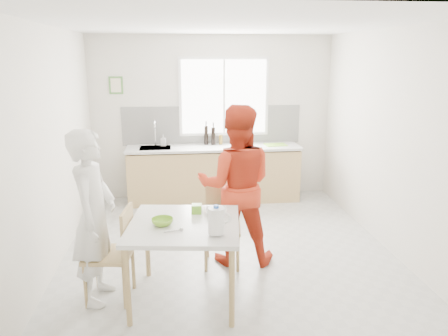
# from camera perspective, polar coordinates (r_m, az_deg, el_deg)

# --- Properties ---
(ground) EXTENTS (4.50, 4.50, 0.00)m
(ground) POSITION_cam_1_polar(r_m,az_deg,el_deg) (5.60, 0.47, -10.51)
(ground) COLOR #B7B7B2
(ground) RESTS_ON ground
(room_shell) EXTENTS (4.50, 4.50, 4.50)m
(room_shell) POSITION_cam_1_polar(r_m,az_deg,el_deg) (5.13, 0.51, 6.39)
(room_shell) COLOR silver
(room_shell) RESTS_ON ground
(window) EXTENTS (1.50, 0.06, 1.30)m
(window) POSITION_cam_1_polar(r_m,az_deg,el_deg) (7.34, -0.00, 9.29)
(window) COLOR white
(window) RESTS_ON room_shell
(backsplash) EXTENTS (3.00, 0.02, 0.65)m
(backsplash) POSITION_cam_1_polar(r_m,az_deg,el_deg) (7.39, -1.56, 5.61)
(backsplash) COLOR white
(backsplash) RESTS_ON room_shell
(picture_frame) EXTENTS (0.22, 0.03, 0.28)m
(picture_frame) POSITION_cam_1_polar(r_m,az_deg,el_deg) (7.35, -13.94, 10.44)
(picture_frame) COLOR #4C833B
(picture_frame) RESTS_ON room_shell
(kitchen_counter) EXTENTS (2.84, 0.64, 1.37)m
(kitchen_counter) POSITION_cam_1_polar(r_m,az_deg,el_deg) (7.28, -1.36, -1.03)
(kitchen_counter) COLOR tan
(kitchen_counter) RESTS_ON ground
(dining_table) EXTENTS (1.17, 1.17, 0.81)m
(dining_table) POSITION_cam_1_polar(r_m,az_deg,el_deg) (4.27, -5.21, -8.21)
(dining_table) COLOR silver
(dining_table) RESTS_ON ground
(chair_left) EXTENTS (0.49, 0.49, 0.95)m
(chair_left) POSITION_cam_1_polar(r_m,az_deg,el_deg) (4.47, -13.97, -10.32)
(chair_left) COLOR tan
(chair_left) RESTS_ON ground
(chair_far) EXTENTS (0.47, 0.47, 0.91)m
(chair_far) POSITION_cam_1_polar(r_m,az_deg,el_deg) (5.09, -0.22, -7.03)
(chair_far) COLOR tan
(chair_far) RESTS_ON ground
(person_white) EXTENTS (0.49, 0.67, 1.72)m
(person_white) POSITION_cam_1_polar(r_m,az_deg,el_deg) (4.40, -16.64, -6.19)
(person_white) COLOR white
(person_white) RESTS_ON ground
(person_red) EXTENTS (0.98, 0.81, 1.85)m
(person_red) POSITION_cam_1_polar(r_m,az_deg,el_deg) (4.99, 1.58, -2.30)
(person_red) COLOR red
(person_red) RESTS_ON ground
(bowl_green) EXTENTS (0.23, 0.23, 0.06)m
(bowl_green) POSITION_cam_1_polar(r_m,az_deg,el_deg) (4.21, -8.05, -6.96)
(bowl_green) COLOR #79B82A
(bowl_green) RESTS_ON dining_table
(bowl_white) EXTENTS (0.25, 0.25, 0.06)m
(bowl_white) POSITION_cam_1_polar(r_m,az_deg,el_deg) (4.44, -1.03, -5.70)
(bowl_white) COLOR silver
(bowl_white) RESTS_ON dining_table
(milk_jug) EXTENTS (0.21, 0.15, 0.26)m
(milk_jug) POSITION_cam_1_polar(r_m,az_deg,el_deg) (3.90, -0.96, -6.83)
(milk_jug) COLOR white
(milk_jug) RESTS_ON dining_table
(green_box) EXTENTS (0.11, 0.11, 0.09)m
(green_box) POSITION_cam_1_polar(r_m,az_deg,el_deg) (4.47, -3.59, -5.33)
(green_box) COLOR #73C02C
(green_box) RESTS_ON dining_table
(spoon) EXTENTS (0.16, 0.05, 0.01)m
(spoon) POSITION_cam_1_polar(r_m,az_deg,el_deg) (4.04, -6.72, -8.17)
(spoon) COLOR #A5A5AA
(spoon) RESTS_ON dining_table
(cutting_board) EXTENTS (0.37, 0.28, 0.01)m
(cutting_board) POSITION_cam_1_polar(r_m,az_deg,el_deg) (7.31, 6.75, 3.04)
(cutting_board) COLOR #81C92E
(cutting_board) RESTS_ON kitchen_counter
(wine_bottle_a) EXTENTS (0.07, 0.07, 0.32)m
(wine_bottle_a) POSITION_cam_1_polar(r_m,az_deg,el_deg) (7.28, -2.34, 4.31)
(wine_bottle_a) COLOR black
(wine_bottle_a) RESTS_ON kitchen_counter
(wine_bottle_b) EXTENTS (0.07, 0.07, 0.30)m
(wine_bottle_b) POSITION_cam_1_polar(r_m,az_deg,el_deg) (7.27, -1.40, 4.22)
(wine_bottle_b) COLOR black
(wine_bottle_b) RESTS_ON kitchen_counter
(jar_amber) EXTENTS (0.06, 0.06, 0.16)m
(jar_amber) POSITION_cam_1_polar(r_m,az_deg,el_deg) (7.31, -0.43, 3.73)
(jar_amber) COLOR olive
(jar_amber) RESTS_ON kitchen_counter
(soap_bottle) EXTENTS (0.09, 0.09, 0.18)m
(soap_bottle) POSITION_cam_1_polar(r_m,az_deg,el_deg) (7.27, -7.93, 3.62)
(soap_bottle) COLOR #999999
(soap_bottle) RESTS_ON kitchen_counter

